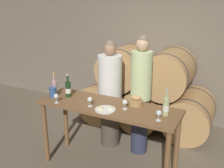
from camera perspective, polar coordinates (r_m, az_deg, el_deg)
The scene contains 16 objects.
ground_plane at distance 3.84m, azimuth -0.84°, elevation -17.82°, with size 10.00×10.00×0.00m, color #726654.
stone_wall_back at distance 5.06m, azimuth 10.08°, elevation 10.51°, with size 10.00×0.12×3.20m.
barrel_stack at distance 4.73m, azimuth 7.32°, elevation -1.74°, with size 2.38×0.95×1.45m.
tasting_table at distance 3.42m, azimuth -0.90°, elevation -6.78°, with size 1.86×0.60×0.95m.
person_left at distance 4.02m, azimuth -0.44°, elevation -2.31°, with size 0.36×0.36×1.68m.
person_right at distance 3.81m, azimuth 6.25°, elevation -2.43°, with size 0.30×0.30×1.78m.
wine_bottle_red at distance 3.66m, azimuth -9.53°, elevation -1.10°, with size 0.08×0.08×0.33m.
wine_bottle_white at distance 3.11m, azimuth 11.67°, elevation -4.78°, with size 0.08×0.08×0.33m.
wine_bottle_rose at distance 3.80m, azimuth -12.40°, elevation -0.65°, with size 0.08×0.08×0.32m.
blue_crock at distance 3.70m, azimuth -12.73°, elevation -1.66°, with size 0.11×0.11×0.14m.
bread_basket at distance 3.37m, azimuth 5.19°, elevation -3.73°, with size 0.19×0.19×0.13m.
cheese_plate at distance 3.22m, azimuth -1.49°, elevation -5.56°, with size 0.25×0.25×0.04m.
wine_glass_far_left at distance 3.48m, azimuth -12.08°, elevation -2.70°, with size 0.06×0.06×0.12m.
wine_glass_left at distance 3.31m, azimuth -4.84°, elevation -3.46°, with size 0.06×0.06×0.12m.
wine_glass_center at distance 3.22m, azimuth 2.83°, elevation -4.08°, with size 0.06×0.06×0.12m.
wine_glass_right at distance 2.97m, azimuth 10.16°, elevation -6.33°, with size 0.06×0.06×0.12m.
Camera 1 is at (1.44, -2.75, 2.27)m, focal length 42.00 mm.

